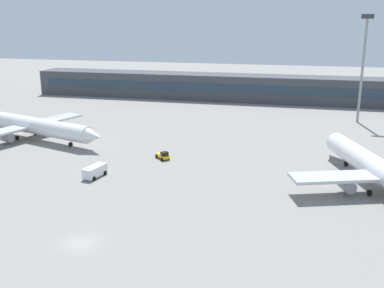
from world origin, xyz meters
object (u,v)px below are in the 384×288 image
at_px(airplane_near, 380,171).
at_px(service_van_white, 95,171).
at_px(baggage_tug_yellow, 163,155).
at_px(airplane_mid, 32,125).
at_px(floodlight_tower_west, 363,62).

xyz_separation_m(airplane_near, service_van_white, (-50.11, -5.45, -2.32)).
distance_m(baggage_tug_yellow, service_van_white, 16.22).
bearing_deg(service_van_white, airplane_mid, 141.18).
relative_size(airplane_mid, floodlight_tower_west, 1.50).
height_order(airplane_mid, service_van_white, airplane_mid).
bearing_deg(baggage_tug_yellow, airplane_near, -11.07).
height_order(airplane_near, airplane_mid, airplane_near).
bearing_deg(floodlight_tower_west, airplane_near, -92.00).
xyz_separation_m(airplane_near, floodlight_tower_west, (1.90, 54.42, 13.37)).
bearing_deg(service_van_white, floodlight_tower_west, 49.02).
bearing_deg(airplane_mid, airplane_near, -11.79).
distance_m(airplane_mid, service_van_white, 34.35).
xyz_separation_m(airplane_mid, floodlight_tower_west, (78.71, 38.38, 13.39)).
distance_m(airplane_mid, floodlight_tower_west, 88.59).
bearing_deg(service_van_white, baggage_tug_yellow, 56.28).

